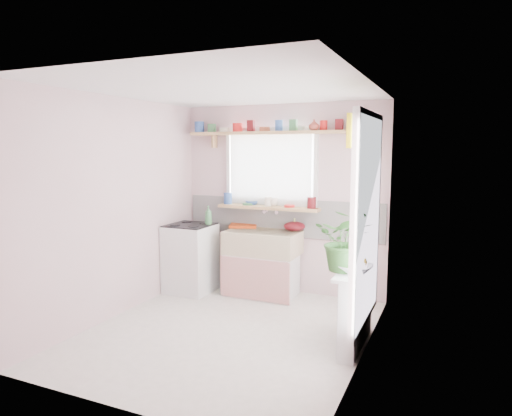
% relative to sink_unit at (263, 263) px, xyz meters
% --- Properties ---
extents(room, '(3.20, 3.20, 3.20)m').
position_rel_sink_unit_xyz_m(room, '(0.81, -0.43, 0.94)').
color(room, white).
rests_on(room, ground).
extents(sink_unit, '(0.95, 0.65, 1.11)m').
position_rel_sink_unit_xyz_m(sink_unit, '(0.00, 0.00, 0.00)').
color(sink_unit, white).
rests_on(sink_unit, ground).
extents(cooker, '(0.58, 0.58, 0.93)m').
position_rel_sink_unit_xyz_m(cooker, '(-0.95, -0.24, 0.03)').
color(cooker, white).
rests_on(cooker, ground).
extents(radiator_ledge, '(0.22, 0.95, 0.78)m').
position_rel_sink_unit_xyz_m(radiator_ledge, '(1.45, -1.09, -0.03)').
color(radiator_ledge, white).
rests_on(radiator_ledge, ground).
extents(windowsill, '(1.40, 0.22, 0.04)m').
position_rel_sink_unit_xyz_m(windowsill, '(-0.00, 0.19, 0.71)').
color(windowsill, tan).
rests_on(windowsill, room).
extents(pine_shelf, '(2.52, 0.24, 0.04)m').
position_rel_sink_unit_xyz_m(pine_shelf, '(0.15, 0.18, 1.69)').
color(pine_shelf, tan).
rests_on(pine_shelf, room).
extents(shelf_crockery, '(2.47, 0.11, 0.12)m').
position_rel_sink_unit_xyz_m(shelf_crockery, '(0.13, 0.18, 1.76)').
color(shelf_crockery, '#3359A5').
rests_on(shelf_crockery, pine_shelf).
extents(sill_crockery, '(1.35, 0.11, 0.12)m').
position_rel_sink_unit_xyz_m(sill_crockery, '(-0.00, 0.19, 0.78)').
color(sill_crockery, '#3359A5').
rests_on(sill_crockery, windowsill).
extents(dish_tray, '(0.43, 0.38, 0.04)m').
position_rel_sink_unit_xyz_m(dish_tray, '(-0.38, 0.21, 0.44)').
color(dish_tray, '#CF4312').
rests_on(dish_tray, sink_unit).
extents(colander, '(0.36, 0.36, 0.13)m').
position_rel_sink_unit_xyz_m(colander, '(0.37, 0.18, 0.48)').
color(colander, '#530E14').
rests_on(colander, sink_unit).
extents(jade_plant, '(0.54, 0.47, 0.59)m').
position_rel_sink_unit_xyz_m(jade_plant, '(1.36, -1.23, 0.64)').
color(jade_plant, '#2E5F26').
rests_on(jade_plant, radiator_ledge).
extents(fruit_bowl, '(0.32, 0.32, 0.08)m').
position_rel_sink_unit_xyz_m(fruit_bowl, '(1.46, -1.25, 0.38)').
color(fruit_bowl, white).
rests_on(fruit_bowl, radiator_ledge).
extents(herb_pot, '(0.14, 0.11, 0.23)m').
position_rel_sink_unit_xyz_m(herb_pot, '(1.36, -1.27, 0.46)').
color(herb_pot, '#2B6126').
rests_on(herb_pot, radiator_ledge).
extents(soap_bottle_sink, '(0.09, 0.09, 0.17)m').
position_rel_sink_unit_xyz_m(soap_bottle_sink, '(0.37, 0.18, 0.50)').
color(soap_bottle_sink, '#BCCB5A').
rests_on(soap_bottle_sink, sink_unit).
extents(sill_cup, '(0.14, 0.14, 0.11)m').
position_rel_sink_unit_xyz_m(sill_cup, '(0.05, 0.23, 0.78)').
color(sill_cup, white).
rests_on(sill_cup, windowsill).
extents(sill_bowl, '(0.20, 0.20, 0.06)m').
position_rel_sink_unit_xyz_m(sill_bowl, '(-0.26, 0.25, 0.76)').
color(sill_bowl, '#31559F').
rests_on(sill_bowl, windowsill).
extents(shelf_vase, '(0.16, 0.16, 0.13)m').
position_rel_sink_unit_xyz_m(shelf_vase, '(0.64, 0.12, 1.78)').
color(shelf_vase, '#A03E31').
rests_on(shelf_vase, pine_shelf).
extents(cooker_bottle, '(0.12, 0.12, 0.25)m').
position_rel_sink_unit_xyz_m(cooker_bottle, '(-0.73, -0.13, 0.61)').
color(cooker_bottle, '#42844E').
rests_on(cooker_bottle, cooker).
extents(fruit, '(0.20, 0.14, 0.10)m').
position_rel_sink_unit_xyz_m(fruit, '(1.47, -1.24, 0.44)').
color(fruit, orange).
rests_on(fruit, fruit_bowl).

